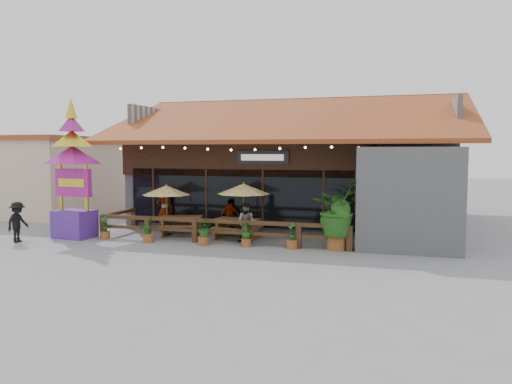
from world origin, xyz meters
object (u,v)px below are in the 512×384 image
(umbrella_right, at_px, (244,189))
(picnic_table_left, at_px, (182,222))
(umbrella_left, at_px, (166,190))
(pedestrian, at_px, (18,222))
(thai_sign_tower, at_px, (73,159))
(tropical_plant, at_px, (337,210))
(picnic_table_right, at_px, (237,225))

(umbrella_right, xyz_separation_m, picnic_table_left, (-2.64, -0.11, -1.42))
(umbrella_left, relative_size, pedestrian, 1.59)
(umbrella_right, bearing_deg, umbrella_left, -175.80)
(pedestrian, bearing_deg, thai_sign_tower, -44.74)
(thai_sign_tower, relative_size, pedestrian, 3.87)
(umbrella_left, xyz_separation_m, tropical_plant, (7.09, -1.04, -0.43))
(tropical_plant, bearing_deg, picnic_table_right, 165.10)
(tropical_plant, xyz_separation_m, pedestrian, (-11.79, -2.01, -0.64))
(pedestrian, bearing_deg, picnic_table_right, -69.32)
(picnic_table_right, height_order, thai_sign_tower, thai_sign_tower)
(umbrella_left, height_order, umbrella_right, umbrella_right)
(umbrella_left, height_order, tropical_plant, tropical_plant)
(thai_sign_tower, distance_m, pedestrian, 3.15)
(umbrella_right, distance_m, picnic_table_left, 3.00)
(picnic_table_right, bearing_deg, thai_sign_tower, -165.74)
(umbrella_right, relative_size, thai_sign_tower, 0.43)
(umbrella_left, height_order, pedestrian, umbrella_left)
(picnic_table_left, distance_m, thai_sign_tower, 4.98)
(umbrella_left, relative_size, thai_sign_tower, 0.41)
(picnic_table_left, bearing_deg, umbrella_right, 2.47)
(umbrella_right, height_order, picnic_table_right, umbrella_right)
(picnic_table_right, distance_m, pedestrian, 8.34)
(tropical_plant, bearing_deg, pedestrian, -170.30)
(pedestrian, bearing_deg, picnic_table_left, -60.19)
(umbrella_left, height_order, picnic_table_right, umbrella_left)
(umbrella_right, bearing_deg, picnic_table_right, -136.75)
(umbrella_left, height_order, picnic_table_left, umbrella_left)
(picnic_table_right, xyz_separation_m, thai_sign_tower, (-6.32, -1.61, 2.62))
(picnic_table_left, bearing_deg, umbrella_left, -168.32)
(tropical_plant, distance_m, pedestrian, 11.98)
(umbrella_left, bearing_deg, thai_sign_tower, -154.52)
(picnic_table_left, height_order, pedestrian, pedestrian)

